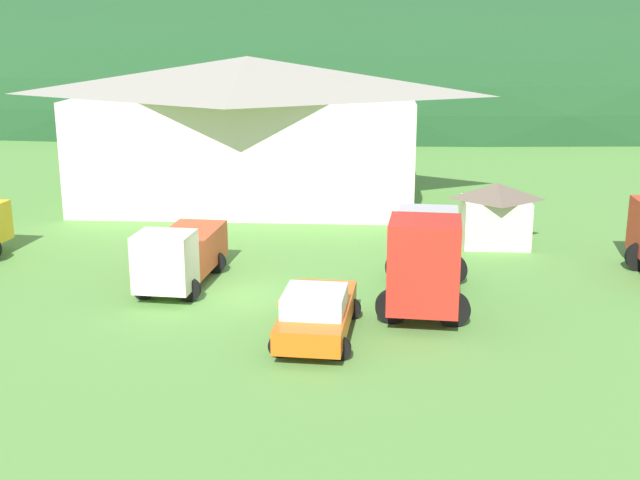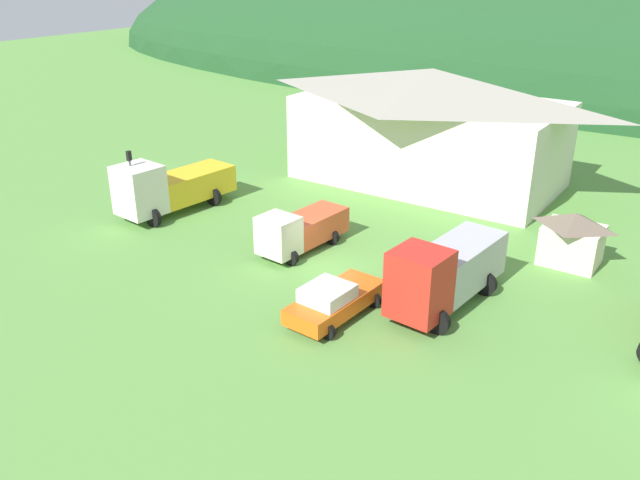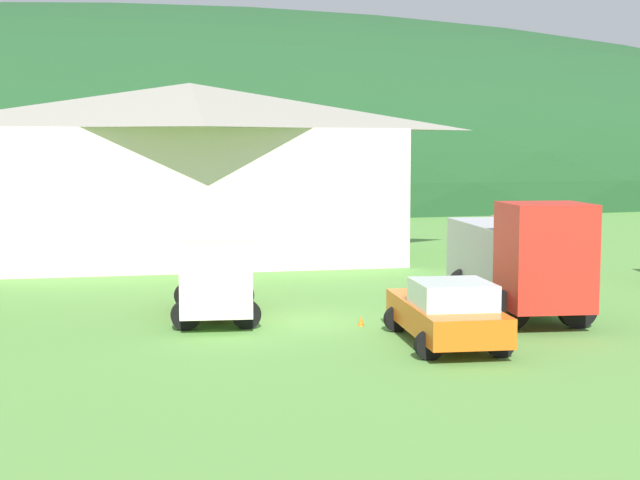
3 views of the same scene
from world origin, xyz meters
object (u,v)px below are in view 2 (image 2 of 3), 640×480
(play_shed_cream, at_px, (572,238))
(traffic_cone_near_pickup, at_px, (340,283))
(light_truck_cream, at_px, (299,229))
(heavy_rig_striped, at_px, (168,187))
(depot_building, at_px, (430,125))
(crane_truck_red, at_px, (444,271))
(service_pickup_orange, at_px, (334,300))
(traffic_light_west, at_px, (132,179))

(play_shed_cream, relative_size, traffic_cone_near_pickup, 5.40)
(light_truck_cream, bearing_deg, heavy_rig_striped, -85.56)
(depot_building, distance_m, crane_truck_red, 17.74)
(play_shed_cream, bearing_deg, traffic_cone_near_pickup, -134.96)
(service_pickup_orange, bearing_deg, traffic_light_west, -96.00)
(depot_building, relative_size, service_pickup_orange, 3.61)
(light_truck_cream, relative_size, traffic_light_west, 1.33)
(depot_building, bearing_deg, traffic_light_west, -123.27)
(traffic_cone_near_pickup, bearing_deg, depot_building, 101.78)
(depot_building, xyz_separation_m, heavy_rig_striped, (-10.14, -14.18, -2.28))
(depot_building, bearing_deg, heavy_rig_striped, -125.57)
(light_truck_cream, distance_m, crane_truck_red, 8.83)
(crane_truck_red, relative_size, traffic_light_west, 1.72)
(depot_building, height_order, crane_truck_red, depot_building)
(traffic_light_west, bearing_deg, traffic_cone_near_pickup, 0.53)
(depot_building, relative_size, heavy_rig_striped, 2.35)
(depot_building, distance_m, traffic_cone_near_pickup, 17.01)
(crane_truck_red, bearing_deg, heavy_rig_striped, -89.33)
(depot_building, xyz_separation_m, light_truck_cream, (-0.43, -14.25, -2.73))
(service_pickup_orange, xyz_separation_m, traffic_cone_near_pickup, (-1.47, 2.84, -0.83))
(traffic_light_west, height_order, traffic_cone_near_pickup, traffic_light_west)
(heavy_rig_striped, bearing_deg, crane_truck_red, 91.57)
(service_pickup_orange, bearing_deg, crane_truck_red, 139.36)
(service_pickup_orange, bearing_deg, play_shed_cream, 152.28)
(traffic_light_west, bearing_deg, service_pickup_orange, -9.87)
(crane_truck_red, relative_size, service_pickup_orange, 1.44)
(play_shed_cream, relative_size, crane_truck_red, 0.41)
(heavy_rig_striped, height_order, service_pickup_orange, heavy_rig_striped)
(depot_building, height_order, play_shed_cream, depot_building)
(heavy_rig_striped, distance_m, crane_truck_red, 18.47)
(crane_truck_red, xyz_separation_m, traffic_cone_near_pickup, (-4.91, -0.66, -1.72))
(play_shed_cream, bearing_deg, depot_building, 146.28)
(traffic_cone_near_pickup, bearing_deg, crane_truck_red, 7.71)
(light_truck_cream, height_order, traffic_cone_near_pickup, light_truck_cream)
(play_shed_cream, bearing_deg, service_pickup_orange, -121.60)
(traffic_cone_near_pickup, bearing_deg, traffic_light_west, -179.47)
(light_truck_cream, distance_m, traffic_cone_near_pickup, 4.44)
(heavy_rig_striped, bearing_deg, light_truck_cream, 95.35)
(crane_truck_red, distance_m, service_pickup_orange, 4.99)
(depot_building, height_order, service_pickup_orange, depot_building)
(play_shed_cream, distance_m, traffic_light_west, 24.03)
(depot_building, distance_m, service_pickup_orange, 19.89)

